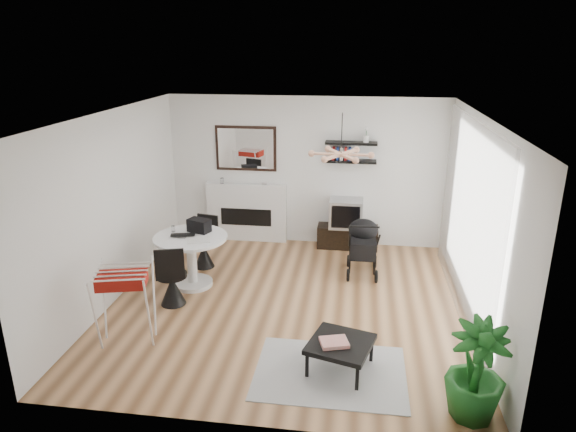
# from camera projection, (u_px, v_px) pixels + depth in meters

# --- Properties ---
(floor) EXTENTS (5.00, 5.00, 0.00)m
(floor) POSITION_uv_depth(u_px,v_px,m) (287.00, 304.00, 7.39)
(floor) COLOR brown
(floor) RESTS_ON ground
(ceiling) EXTENTS (5.00, 5.00, 0.00)m
(ceiling) POSITION_uv_depth(u_px,v_px,m) (286.00, 115.00, 6.52)
(ceiling) COLOR white
(ceiling) RESTS_ON wall_back
(wall_back) EXTENTS (5.00, 0.00, 5.00)m
(wall_back) POSITION_uv_depth(u_px,v_px,m) (306.00, 172.00, 9.30)
(wall_back) COLOR white
(wall_back) RESTS_ON floor
(wall_left) EXTENTS (0.00, 5.00, 5.00)m
(wall_left) POSITION_uv_depth(u_px,v_px,m) (113.00, 208.00, 7.29)
(wall_left) COLOR white
(wall_left) RESTS_ON floor
(wall_right) EXTENTS (0.00, 5.00, 5.00)m
(wall_right) POSITION_uv_depth(u_px,v_px,m) (478.00, 224.00, 6.63)
(wall_right) COLOR white
(wall_right) RESTS_ON floor
(sheer_curtain) EXTENTS (0.04, 3.60, 2.60)m
(sheer_curtain) POSITION_uv_depth(u_px,v_px,m) (467.00, 219.00, 6.83)
(sheer_curtain) COLOR white
(sheer_curtain) RESTS_ON wall_right
(fireplace) EXTENTS (1.50, 0.17, 2.16)m
(fireplace) POSITION_uv_depth(u_px,v_px,m) (247.00, 205.00, 9.59)
(fireplace) COLOR white
(fireplace) RESTS_ON floor
(shelf_lower) EXTENTS (0.90, 0.25, 0.04)m
(shelf_lower) POSITION_uv_depth(u_px,v_px,m) (351.00, 161.00, 9.00)
(shelf_lower) COLOR black
(shelf_lower) RESTS_ON wall_back
(shelf_upper) EXTENTS (0.90, 0.25, 0.04)m
(shelf_upper) POSITION_uv_depth(u_px,v_px,m) (351.00, 143.00, 8.89)
(shelf_upper) COLOR black
(shelf_upper) RESTS_ON wall_back
(pendant_lamp) EXTENTS (0.90, 0.90, 0.10)m
(pendant_lamp) POSITION_uv_depth(u_px,v_px,m) (341.00, 154.00, 6.89)
(pendant_lamp) COLOR tan
(pendant_lamp) RESTS_ON ceiling
(tv_console) EXTENTS (1.09, 0.38, 0.41)m
(tv_console) POSITION_uv_depth(u_px,v_px,m) (347.00, 237.00, 9.38)
(tv_console) COLOR black
(tv_console) RESTS_ON floor
(crt_tv) EXTENTS (0.59, 0.51, 0.51)m
(crt_tv) POSITION_uv_depth(u_px,v_px,m) (346.00, 213.00, 9.23)
(crt_tv) COLOR #AFAEB1
(crt_tv) RESTS_ON tv_console
(dining_table) EXTENTS (1.11, 1.11, 0.81)m
(dining_table) POSITION_uv_depth(u_px,v_px,m) (191.00, 253.00, 7.80)
(dining_table) COLOR white
(dining_table) RESTS_ON floor
(laptop) EXTENTS (0.41, 0.31, 0.03)m
(laptop) POSITION_uv_depth(u_px,v_px,m) (182.00, 237.00, 7.66)
(laptop) COLOR black
(laptop) RESTS_ON dining_table
(black_bag) EXTENTS (0.38, 0.30, 0.20)m
(black_bag) POSITION_uv_depth(u_px,v_px,m) (199.00, 225.00, 7.87)
(black_bag) COLOR black
(black_bag) RESTS_ON dining_table
(newspaper) EXTENTS (0.41, 0.37, 0.01)m
(newspaper) POSITION_uv_depth(u_px,v_px,m) (198.00, 240.00, 7.56)
(newspaper) COLOR white
(newspaper) RESTS_ON dining_table
(drinking_glass) EXTENTS (0.06, 0.06, 0.09)m
(drinking_glass) POSITION_uv_depth(u_px,v_px,m) (173.00, 229.00, 7.88)
(drinking_glass) COLOR white
(drinking_glass) RESTS_ON dining_table
(chair_far) EXTENTS (0.43, 0.45, 0.86)m
(chair_far) POSITION_uv_depth(u_px,v_px,m) (204.00, 251.00, 8.56)
(chair_far) COLOR black
(chair_far) RESTS_ON floor
(chair_near) EXTENTS (0.48, 0.49, 0.92)m
(chair_near) POSITION_uv_depth(u_px,v_px,m) (172.00, 286.00, 7.30)
(chair_near) COLOR black
(chair_near) RESTS_ON floor
(drying_rack) EXTENTS (0.79, 0.76, 0.99)m
(drying_rack) POSITION_uv_depth(u_px,v_px,m) (126.00, 305.00, 6.30)
(drying_rack) COLOR white
(drying_rack) RESTS_ON floor
(stroller) EXTENTS (0.51, 0.82, 0.98)m
(stroller) POSITION_uv_depth(u_px,v_px,m) (363.00, 248.00, 8.28)
(stroller) COLOR black
(stroller) RESTS_ON floor
(rug) EXTENTS (1.71, 1.23, 0.01)m
(rug) POSITION_uv_depth(u_px,v_px,m) (330.00, 373.00, 5.85)
(rug) COLOR #A8A8A8
(rug) RESTS_ON floor
(coffee_table) EXTENTS (0.84, 0.84, 0.35)m
(coffee_table) POSITION_uv_depth(u_px,v_px,m) (340.00, 345.00, 5.82)
(coffee_table) COLOR black
(coffee_table) RESTS_ON rug
(magazines) EXTENTS (0.36, 0.32, 0.04)m
(magazines) POSITION_uv_depth(u_px,v_px,m) (334.00, 342.00, 5.76)
(magazines) COLOR #DC4237
(magazines) RESTS_ON coffee_table
(potted_plant) EXTENTS (0.62, 0.62, 1.05)m
(potted_plant) POSITION_uv_depth(u_px,v_px,m) (476.00, 371.00, 5.02)
(potted_plant) COLOR #195A1C
(potted_plant) RESTS_ON floor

